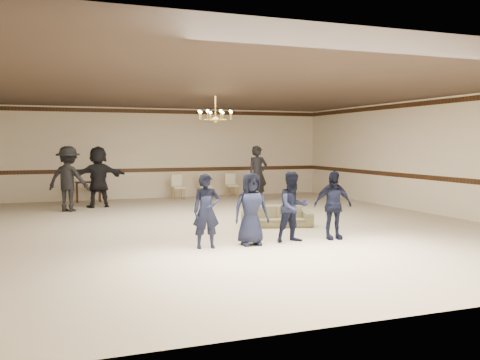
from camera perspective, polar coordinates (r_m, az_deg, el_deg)
The scene contains 16 objects.
room at distance 12.60m, azimuth -1.23°, elevation 2.31°, with size 12.01×14.01×3.21m.
chair_rail at distance 19.35m, azimuth -8.09°, elevation 1.08°, with size 12.00×0.02×0.14m, color #361E10.
crown_molding at distance 19.36m, azimuth -8.16°, elevation 7.24°, with size 12.00×0.02×0.14m, color #361E10.
chandelier at distance 13.57m, azimuth -2.65°, elevation 7.81°, with size 0.94×0.94×0.89m, color gold, non-canonical shape.
boy_a at distance 9.98m, azimuth -3.62°, elevation -3.33°, with size 0.51×0.33×1.40m, color black.
boy_b at distance 10.28m, azimuth 1.19°, elevation -3.11°, with size 0.68×0.45×1.40m, color black.
boy_c at distance 10.64m, azimuth 5.70°, elevation -2.88°, with size 0.68×0.53×1.40m, color black.
boy_d at distance 11.07m, azimuth 9.89°, elevation -2.66°, with size 0.82×0.34×1.40m, color black.
settee at distance 12.64m, azimuth 3.95°, elevation -3.88°, with size 1.65×0.64×0.48m, color #6F6B4A.
adult_left at distance 16.05m, azimuth -17.86°, elevation 0.11°, with size 1.21×0.70×1.87m, color black.
adult_mid at distance 16.82m, azimuth -14.91°, elevation 0.34°, with size 1.74×0.55×1.87m, color black.
adult_right at distance 17.67m, azimuth 1.91°, elevation 0.64°, with size 0.68×0.45×1.87m, color black.
banquet_chair_left at distance 18.71m, azimuth -6.65°, elevation -0.74°, with size 0.42×0.42×0.87m, color beige, non-canonical shape.
banquet_chair_mid at distance 18.97m, azimuth -3.71°, elevation -0.66°, with size 0.42×0.42×0.87m, color beige, non-canonical shape.
banquet_chair_right at distance 19.28m, azimuth -0.87°, elevation -0.57°, with size 0.42×0.42×0.87m, color beige, non-canonical shape.
console_table at distance 18.43m, azimuth -15.89°, elevation -1.22°, with size 0.82×0.35×0.69m, color #331A11.
Camera 1 is at (-4.17, -11.88, 1.97)m, focal length 39.96 mm.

